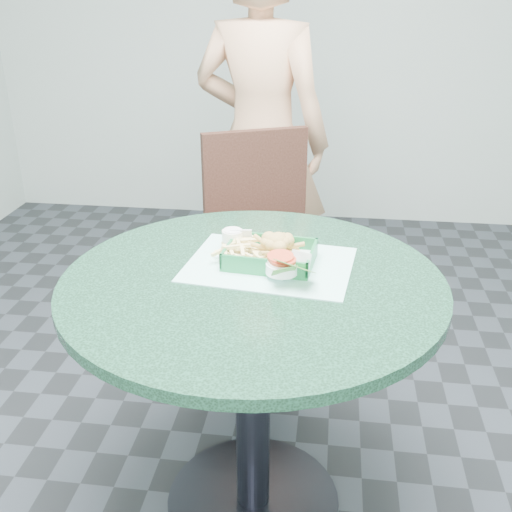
# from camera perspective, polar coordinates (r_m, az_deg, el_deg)

# --- Properties ---
(floor) EXTENTS (4.00, 5.00, 0.02)m
(floor) POSITION_cam_1_polar(r_m,az_deg,el_deg) (1.98, -0.27, -22.34)
(floor) COLOR #303335
(floor) RESTS_ON ground
(cafe_table) EXTENTS (0.98, 0.98, 0.75)m
(cafe_table) POSITION_cam_1_polar(r_m,az_deg,el_deg) (1.61, -0.32, -8.11)
(cafe_table) COLOR #23242C
(cafe_table) RESTS_ON floor
(dining_chair) EXTENTS (0.43, 0.43, 0.93)m
(dining_chair) POSITION_cam_1_polar(r_m,az_deg,el_deg) (2.38, -0.41, 2.00)
(dining_chair) COLOR black
(dining_chair) RESTS_ON floor
(diner_person) EXTENTS (0.74, 0.58, 1.81)m
(diner_person) POSITION_cam_1_polar(r_m,az_deg,el_deg) (2.62, 0.50, 12.62)
(diner_person) COLOR tan
(diner_person) RESTS_ON floor
(placemat) EXTENTS (0.46, 0.37, 0.00)m
(placemat) POSITION_cam_1_polar(r_m,az_deg,el_deg) (1.59, 1.29, -1.44)
(placemat) COLOR #A9F1E4
(placemat) RESTS_ON cafe_table
(food_basket) EXTENTS (0.23, 0.17, 0.05)m
(food_basket) POSITION_cam_1_polar(r_m,az_deg,el_deg) (1.59, 1.34, -0.86)
(food_basket) COLOR #187139
(food_basket) RESTS_ON placemat
(crab_sandwich) EXTENTS (0.13, 0.13, 0.07)m
(crab_sandwich) POSITION_cam_1_polar(r_m,az_deg,el_deg) (1.58, 1.95, 0.34)
(crab_sandwich) COLOR #E9CD79
(crab_sandwich) RESTS_ON food_basket
(fries_pile) EXTENTS (0.13, 0.14, 0.04)m
(fries_pile) POSITION_cam_1_polar(r_m,az_deg,el_deg) (1.60, -2.06, 0.09)
(fries_pile) COLOR #FFE391
(fries_pile) RESTS_ON food_basket
(sauce_ramekin) EXTENTS (0.06, 0.06, 0.03)m
(sauce_ramekin) POSITION_cam_1_polar(r_m,az_deg,el_deg) (1.64, -2.53, 1.21)
(sauce_ramekin) COLOR white
(sauce_ramekin) RESTS_ON food_basket
(garnish_cup) EXTENTS (0.12, 0.12, 0.05)m
(garnish_cup) POSITION_cam_1_polar(r_m,az_deg,el_deg) (1.50, 3.06, -1.52)
(garnish_cup) COLOR white
(garnish_cup) RESTS_ON food_basket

